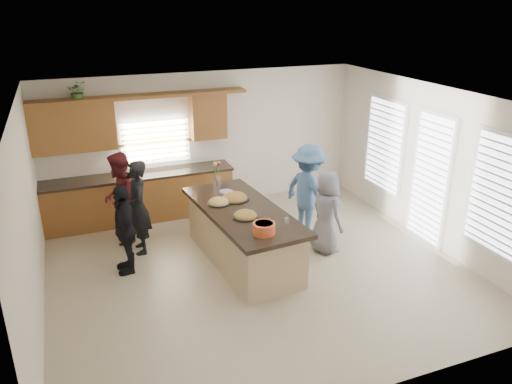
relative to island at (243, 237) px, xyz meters
name	(u,v)px	position (x,y,z in m)	size (l,w,h in m)	color
floor	(257,269)	(0.12, -0.35, -0.45)	(6.50, 6.50, 0.00)	tan
room_shell	(257,158)	(0.12, -0.35, 1.45)	(6.52, 6.02, 2.81)	silver
back_cabinetry	(136,176)	(-1.35, 2.38, 0.46)	(4.08, 0.66, 2.46)	#965F2B
right_wall_glazing	(432,171)	(3.34, -0.48, 0.89)	(0.06, 4.00, 2.25)	white
island	(243,237)	(0.00, 0.00, 0.00)	(1.39, 2.79, 0.95)	tan
platter_front	(245,216)	(-0.07, -0.32, 0.52)	(0.41, 0.41, 0.16)	black
platter_mid	(235,198)	(0.02, 0.43, 0.53)	(0.48, 0.48, 0.19)	black
platter_back	(219,202)	(-0.30, 0.35, 0.52)	(0.39, 0.39, 0.16)	black
salad_bowl	(264,228)	(-0.02, -0.97, 0.59)	(0.33, 0.33, 0.17)	#E45B29
clear_cup	(287,221)	(0.43, -0.78, 0.55)	(0.07, 0.07, 0.10)	white
plate_stack	(226,192)	(-0.04, 0.74, 0.52)	(0.23, 0.23, 0.05)	#BD8FD1
flower_vase	(217,173)	(-0.04, 1.22, 0.74)	(0.14, 0.14, 0.44)	silver
potted_plant	(78,91)	(-2.21, 2.47, 2.14)	(0.34, 0.30, 0.38)	#3C6D2B
woman_left_back	(138,208)	(-1.53, 0.98, 0.37)	(0.60, 0.39, 1.64)	black
woman_left_mid	(121,198)	(-1.76, 1.49, 0.38)	(0.81, 0.63, 1.67)	maroon
woman_left_front	(125,229)	(-1.85, 0.39, 0.29)	(0.87, 0.36, 1.48)	black
woman_right_back	(309,192)	(1.45, 0.48, 0.42)	(1.13, 0.65, 1.75)	#3E6189
woman_right_front	(326,212)	(1.46, -0.17, 0.28)	(0.71, 0.46, 1.46)	slate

